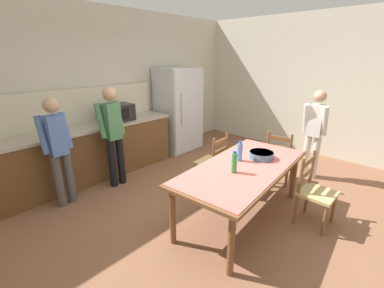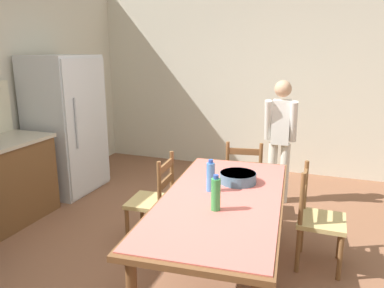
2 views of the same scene
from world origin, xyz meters
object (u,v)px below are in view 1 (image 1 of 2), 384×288
Objects in this scene: bottle_off_centre at (240,152)px; chair_side_near_right at (315,192)px; bottle_near_centre at (234,163)px; person_at_sink at (58,147)px; serving_bowl at (261,155)px; chair_side_far_right at (213,162)px; person_by_table at (315,130)px; dining_table at (243,171)px; person_at_counter at (113,132)px; chair_head_end at (279,157)px; microwave at (118,113)px; refrigerator at (179,110)px.

bottle_off_centre reaches higher than chair_side_near_right.
bottle_near_centre is 2.38m from person_at_sink.
chair_side_far_right is at bearing 87.92° from serving_bowl.
dining_table is at bearing -8.27° from person_by_table.
person_at_counter is at bearing 99.67° from bottle_near_centre.
chair_side_near_right is at bearing -76.45° from serving_bowl.
chair_side_far_right is (0.39, 0.80, -0.24)m from dining_table.
bottle_near_centre is 2.13m from person_by_table.
chair_side_near_right is (0.44, -0.85, -0.44)m from bottle_off_centre.
person_at_counter reaches higher than chair_side_far_right.
person_at_sink is at bearing -38.73° from chair_side_far_right.
person_by_table is (1.87, -0.21, 0.18)m from dining_table.
chair_side_near_right reaches higher than dining_table.
chair_head_end is at bearing -125.18° from person_at_sink.
dining_table is at bearing 4.88° from bottle_near_centre.
microwave reaches higher than bottle_off_centre.
dining_table is 7.87× the size of bottle_near_centre.
bottle_near_centre is at bearing -91.73° from microwave.
refrigerator is 2.01m from chair_side_far_right.
chair_side_far_right is at bearing -124.19° from person_at_sink.
microwave reaches higher than chair_side_near_right.
bottle_off_centre is at bearing 79.10° from chair_head_end.
person_at_counter is at bearing 115.10° from serving_bowl.
refrigerator is at bearing -80.61° from person_by_table.
chair_side_far_right reaches higher than serving_bowl.
dining_table is 6.64× the size of serving_bowl.
dining_table is at bearing 126.62° from chair_side_near_right.
serving_bowl reaches higher than dining_table.
microwave reaches higher than bottle_near_centre.
person_by_table is (1.50, -0.17, 0.06)m from serving_bowl.
refrigerator is 2.00× the size of chair_head_end.
bottle_off_centre is (0.35, 0.15, 0.00)m from bottle_near_centre.
person_at_counter is (0.83, -0.02, 0.04)m from person_at_sink.
person_at_counter is at bearing 106.61° from dining_table.
refrigerator reaches higher than chair_head_end.
chair_side_near_right is 1.00× the size of chair_side_far_right.
person_by_table reaches higher than dining_table.
refrigerator reaches higher than microwave.
refrigerator reaches higher than person_by_table.
refrigerator is at bearing -0.72° from microwave.
person_at_sink is at bearing 125.06° from dining_table.
bottle_off_centre is 2.45m from person_at_sink.
refrigerator reaches higher than bottle_off_centre.
refrigerator is 2.70m from bottle_off_centre.
refrigerator is at bearing -75.44° from person_at_counter.
person_at_counter reaches higher than person_at_sink.
bottle_off_centre is 0.18× the size of person_by_table.
refrigerator is 3.63× the size of microwave.
dining_table is at bearing 173.66° from serving_bowl.
chair_head_end is 0.59× the size of person_by_table.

